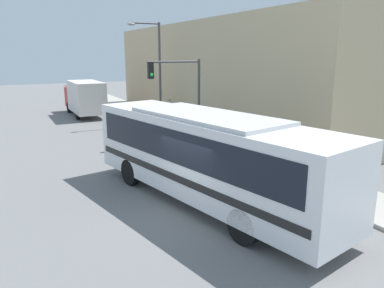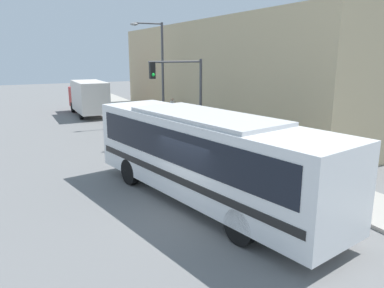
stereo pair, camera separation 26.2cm
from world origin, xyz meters
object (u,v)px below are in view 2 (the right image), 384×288
at_px(city_bus, 204,152).
at_px(traffic_light_pole, 182,85).
at_px(street_lamp, 159,65).
at_px(delivery_truck, 88,97).
at_px(pedestrian_near_corner, 172,109).
at_px(fire_hydrant, 254,156).
at_px(parking_meter, 207,129).

height_order(city_bus, traffic_light_pole, traffic_light_pole).
bearing_deg(street_lamp, delivery_truck, 121.43).
relative_size(city_bus, street_lamp, 1.53).
relative_size(street_lamp, pedestrian_near_corner, 4.08).
distance_m(fire_hydrant, traffic_light_pole, 6.53).
distance_m(city_bus, delivery_truck, 21.29).
relative_size(city_bus, fire_hydrant, 15.51).
relative_size(parking_meter, pedestrian_near_corner, 0.67).
xyz_separation_m(traffic_light_pole, pedestrian_near_corner, (2.12, 6.44, -2.38)).
bearing_deg(fire_hydrant, parking_meter, 90.00).
bearing_deg(traffic_light_pole, fire_hydrant, -79.72).
relative_size(city_bus, pedestrian_near_corner, 6.23).
xyz_separation_m(city_bus, parking_meter, (4.20, 7.57, -0.93)).
bearing_deg(city_bus, parking_meter, 49.39).
distance_m(fire_hydrant, street_lamp, 12.56).
height_order(traffic_light_pole, pedestrian_near_corner, traffic_light_pole).
bearing_deg(delivery_truck, traffic_light_pole, -76.83).
relative_size(delivery_truck, pedestrian_near_corner, 3.97).
relative_size(city_bus, traffic_light_pole, 2.32).
xyz_separation_m(city_bus, pedestrian_near_corner, (5.27, 15.07, -0.83)).
distance_m(city_bus, fire_hydrant, 5.28).
bearing_deg(street_lamp, parking_meter, -89.54).
distance_m(delivery_truck, traffic_light_pole, 13.12).
relative_size(fire_hydrant, street_lamp, 0.10).
bearing_deg(traffic_light_pole, street_lamp, 81.00).
bearing_deg(parking_meter, city_bus, -119.01).
xyz_separation_m(street_lamp, pedestrian_near_corner, (1.13, 0.24, -3.35)).
bearing_deg(pedestrian_near_corner, parking_meter, -98.15).
distance_m(city_bus, street_lamp, 15.61).
height_order(city_bus, fire_hydrant, city_bus).
bearing_deg(fire_hydrant, street_lamp, 90.28).
distance_m(city_bus, pedestrian_near_corner, 15.99).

